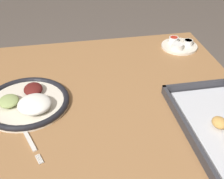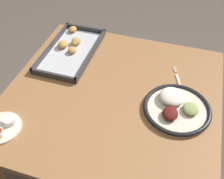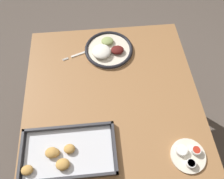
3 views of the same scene
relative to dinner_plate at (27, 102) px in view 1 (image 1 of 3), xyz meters
name	(u,v)px [view 1 (image 1 of 3)]	position (x,y,z in m)	size (l,w,h in m)	color
dining_table	(112,122)	(0.01, 0.29, -0.13)	(0.92, 0.95, 0.71)	olive
dinner_plate	(27,102)	(0.00, 0.00, 0.00)	(0.29, 0.29, 0.05)	beige
fork	(29,139)	(0.17, 0.01, -0.01)	(0.19, 0.08, 0.00)	silver
saucer_plate	(179,45)	(-0.31, 0.65, 0.00)	(0.16, 0.16, 0.03)	beige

